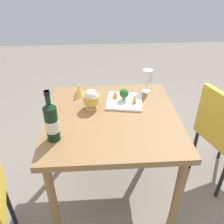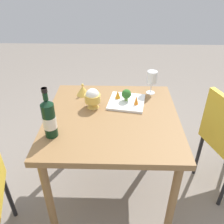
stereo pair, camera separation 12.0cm
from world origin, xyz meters
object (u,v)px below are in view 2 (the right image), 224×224
(carrot_garnish_left, at_px, (118,94))
(wine_glass, at_px, (152,78))
(serving_plate, at_px, (127,102))
(rice_bowl_lid, at_px, (83,90))
(wine_bottle, at_px, (49,118))
(carrot_garnish_right, at_px, (136,100))
(broccoli_floret, at_px, (126,94))
(rice_bowl, at_px, (93,98))

(carrot_garnish_left, bearing_deg, wine_glass, 24.80)
(wine_glass, distance_m, serving_plate, 0.27)
(rice_bowl_lid, xyz_separation_m, serving_plate, (0.33, -0.11, -0.03))
(rice_bowl_lid, height_order, carrot_garnish_left, rice_bowl_lid)
(wine_bottle, height_order, carrot_garnish_left, wine_bottle)
(carrot_garnish_left, height_order, carrot_garnish_right, carrot_garnish_right)
(serving_plate, xyz_separation_m, broccoli_floret, (-0.00, 0.01, 0.06))
(carrot_garnish_left, bearing_deg, serving_plate, -31.61)
(broccoli_floret, relative_size, carrot_garnish_left, 1.40)
(serving_plate, distance_m, broccoli_floret, 0.06)
(wine_bottle, height_order, wine_glass, wine_bottle)
(serving_plate, bearing_deg, rice_bowl, -165.10)
(rice_bowl_lid, height_order, broccoli_floret, broccoli_floret)
(wine_glass, relative_size, serving_plate, 0.62)
(serving_plate, height_order, carrot_garnish_right, carrot_garnish_right)
(rice_bowl_lid, xyz_separation_m, broccoli_floret, (0.33, -0.10, 0.03))
(wine_bottle, bearing_deg, serving_plate, 40.66)
(wine_glass, height_order, carrot_garnish_left, wine_glass)
(wine_bottle, relative_size, carrot_garnish_left, 5.10)
(serving_plate, bearing_deg, carrot_garnish_left, 148.39)
(serving_plate, relative_size, broccoli_floret, 3.36)
(wine_bottle, xyz_separation_m, broccoli_floret, (0.45, 0.40, -0.06))
(wine_bottle, relative_size, broccoli_floret, 3.65)
(rice_bowl_lid, xyz_separation_m, carrot_garnish_right, (0.40, -0.16, 0.01))
(wine_glass, relative_size, carrot_garnish_left, 2.92)
(carrot_garnish_right, bearing_deg, broccoli_floret, 141.11)
(wine_bottle, xyz_separation_m, wine_glass, (0.64, 0.54, 0.01))
(wine_glass, distance_m, rice_bowl_lid, 0.53)
(wine_bottle, xyz_separation_m, serving_plate, (0.45, 0.39, -0.11))
(rice_bowl_lid, distance_m, serving_plate, 0.35)
(carrot_garnish_left, bearing_deg, rice_bowl_lid, 164.39)
(carrot_garnish_left, bearing_deg, rice_bowl, -149.12)
(rice_bowl_lid, distance_m, carrot_garnish_left, 0.28)
(wine_bottle, distance_m, rice_bowl_lid, 0.52)
(serving_plate, xyz_separation_m, carrot_garnish_right, (0.07, -0.04, 0.04))
(serving_plate, height_order, carrot_garnish_left, carrot_garnish_left)
(rice_bowl_lid, bearing_deg, carrot_garnish_left, -15.61)
(wine_glass, bearing_deg, wine_bottle, -139.61)
(serving_plate, bearing_deg, wine_bottle, -139.34)
(wine_bottle, height_order, rice_bowl, wine_bottle)
(broccoli_floret, height_order, carrot_garnish_right, broccoli_floret)
(rice_bowl, distance_m, carrot_garnish_right, 0.30)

